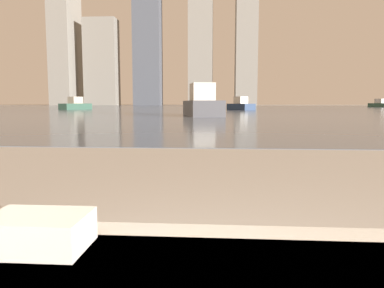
{
  "coord_description": "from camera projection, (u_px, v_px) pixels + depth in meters",
  "views": [
    {
      "loc": [
        0.21,
        -0.04,
        0.87
      ],
      "look_at": [
        0.04,
        2.17,
        0.63
      ],
      "focal_mm": 35.0,
      "sensor_mm": 36.0,
      "label": 1
    }
  ],
  "objects": [
    {
      "name": "harbor_boat_2",
      "position": [
        202.0,
        104.0,
        24.41
      ],
      "size": [
        3.01,
        5.89,
        2.11
      ],
      "color": "#4C4C51",
      "rests_on": "harbor_water"
    },
    {
      "name": "towel_stack",
      "position": [
        38.0,
        232.0,
        0.87
      ],
      "size": [
        0.23,
        0.16,
        0.08
      ],
      "color": "silver",
      "rests_on": "bathtub"
    },
    {
      "name": "skyline_tower_3",
      "position": [
        201.0,
        48.0,
        115.58
      ],
      "size": [
        7.28,
        9.13,
        35.4
      ],
      "color": "gray",
      "rests_on": "ground_plane"
    },
    {
      "name": "skyline_tower_0",
      "position": [
        66.0,
        50.0,
        118.78
      ],
      "size": [
        6.58,
        12.38,
        34.89
      ],
      "color": "gray",
      "rests_on": "ground_plane"
    },
    {
      "name": "skyline_tower_1",
      "position": [
        102.0,
        63.0,
        118.36
      ],
      "size": [
        10.13,
        6.24,
        26.97
      ],
      "color": "gray",
      "rests_on": "ground_plane"
    },
    {
      "name": "harbor_boat_1",
      "position": [
        76.0,
        105.0,
        46.68
      ],
      "size": [
        3.09,
        4.45,
        1.59
      ],
      "color": "#335647",
      "rests_on": "harbor_water"
    },
    {
      "name": "harbor_water",
      "position": [
        219.0,
        108.0,
        61.6
      ],
      "size": [
        180.0,
        110.0,
        0.01
      ],
      "color": "slate",
      "rests_on": "ground_plane"
    },
    {
      "name": "harbor_boat_0",
      "position": [
        241.0,
        105.0,
        43.59
      ],
      "size": [
        3.21,
        4.34,
        1.56
      ],
      "color": "navy",
      "rests_on": "harbor_water"
    },
    {
      "name": "harbor_boat_3",
      "position": [
        380.0,
        104.0,
        70.46
      ],
      "size": [
        3.22,
        4.39,
        1.57
      ],
      "color": "#335647",
      "rests_on": "harbor_water"
    }
  ]
}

